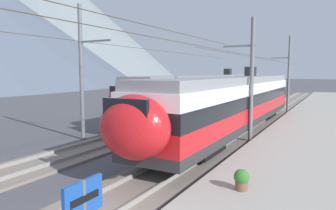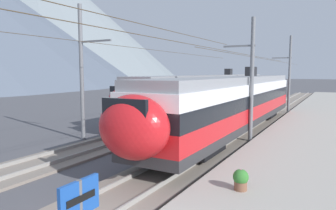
{
  "view_description": "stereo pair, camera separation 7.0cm",
  "coord_description": "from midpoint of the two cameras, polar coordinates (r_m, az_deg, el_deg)",
  "views": [
    {
      "loc": [
        -4.99,
        -5.03,
        4.14
      ],
      "look_at": [
        9.54,
        3.06,
        2.36
      ],
      "focal_mm": 32.8,
      "sensor_mm": 36.0,
      "label": 1
    },
    {
      "loc": [
        -4.96,
        -5.09,
        4.14
      ],
      "look_at": [
        9.54,
        3.06,
        2.36
      ],
      "focal_mm": 32.8,
      "sensor_mm": 36.0,
      "label": 2
    }
  ],
  "objects": [
    {
      "name": "train_near_platform",
      "position": [
        20.76,
        12.37,
        0.67
      ],
      "size": [
        24.29,
        2.95,
        4.27
      ],
      "color": "#2D2D30",
      "rests_on": "track_near"
    },
    {
      "name": "train_far_track",
      "position": [
        32.19,
        8.36,
        2.65
      ],
      "size": [
        30.95,
        2.89,
        4.27
      ],
      "color": "#2D2D30",
      "rests_on": "track_far"
    },
    {
      "name": "catenary_mast_mid",
      "position": [
        18.42,
        15.09,
        4.84
      ],
      "size": [
        38.61,
        1.88,
        7.25
      ],
      "color": "slate",
      "rests_on": "ground"
    },
    {
      "name": "catenary_mast_east",
      "position": [
        32.97,
        21.53,
        5.44
      ],
      "size": [
        38.61,
        1.88,
        7.73
      ],
      "color": "slate",
      "rests_on": "ground"
    },
    {
      "name": "catenary_mast_far_side",
      "position": [
        19.28,
        -15.37,
        6.21
      ],
      "size": [
        38.61,
        2.48,
        8.17
      ],
      "color": "slate",
      "rests_on": "ground"
    },
    {
      "name": "potted_plant_platform_edge",
      "position": [
        10.33,
        13.55,
        -13.18
      ],
      "size": [
        0.5,
        0.5,
        0.68
      ],
      "color": "brown",
      "rests_on": "platform_slab"
    },
    {
      "name": "mountain_right_ridge",
      "position": [
        186.05,
        -23.98,
        15.21
      ],
      "size": [
        158.93,
        158.93,
        70.46
      ],
      "primitive_type": "cone",
      "color": "slate",
      "rests_on": "ground"
    }
  ]
}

